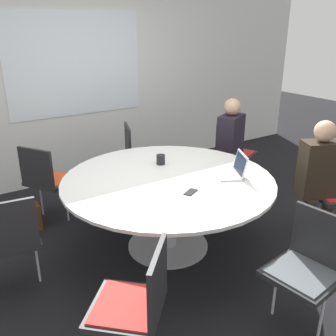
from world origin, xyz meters
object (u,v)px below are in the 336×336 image
(handbag, at_px, (22,220))
(coffee_cup, at_px, (161,159))
(cell_phone, at_px, (191,192))
(chair_1, at_px, (232,148))
(chair_4, at_px, (9,237))
(chair_5, at_px, (137,300))
(chair_2, at_px, (138,152))
(person_0, at_px, (320,173))
(person_1, at_px, (232,140))
(chair_3, at_px, (46,176))
(chair_6, at_px, (308,263))
(laptop, at_px, (233,170))
(chair_0, at_px, (336,186))

(handbag, bearing_deg, coffee_cup, -29.35)
(cell_phone, height_order, handbag, cell_phone)
(chair_1, bearing_deg, coffee_cup, -7.56)
(cell_phone, bearing_deg, coffee_cup, 77.97)
(chair_4, xyz_separation_m, chair_5, (0.48, -1.15, 0.00))
(chair_2, relative_size, cell_phone, 5.55)
(person_0, distance_m, handbag, 3.02)
(chair_4, xyz_separation_m, cell_phone, (1.38, -0.46, 0.20))
(person_1, height_order, cell_phone, person_1)
(chair_3, distance_m, person_0, 2.77)
(chair_3, bearing_deg, chair_6, -9.74)
(laptop, bearing_deg, chair_3, -109.77)
(laptop, distance_m, cell_phone, 0.56)
(chair_2, relative_size, chair_4, 1.00)
(chair_6, bearing_deg, person_1, -35.88)
(chair_3, xyz_separation_m, cell_phone, (0.79, -1.51, 0.20))
(chair_3, bearing_deg, chair_0, 19.57)
(chair_3, xyz_separation_m, laptop, (1.34, -1.42, 0.25))
(chair_6, distance_m, person_0, 1.28)
(chair_1, relative_size, person_0, 0.71)
(person_0, height_order, handbag, person_0)
(person_1, bearing_deg, coffee_cup, -12.96)
(person_1, bearing_deg, chair_2, -63.97)
(handbag, bearing_deg, person_0, -35.60)
(chair_5, bearing_deg, person_0, -36.43)
(person_1, bearing_deg, person_0, 63.49)
(laptop, relative_size, handbag, 1.05)
(laptop, relative_size, cell_phone, 2.41)
(chair_2, height_order, person_0, person_0)
(chair_3, relative_size, person_0, 0.71)
(person_0, xyz_separation_m, laptop, (-0.75, 0.39, 0.06))
(laptop, bearing_deg, chair_0, 93.57)
(handbag, bearing_deg, cell_phone, -52.01)
(chair_2, height_order, person_1, person_1)
(chair_6, height_order, cell_phone, chair_6)
(chair_0, relative_size, chair_1, 1.00)
(chair_1, height_order, cell_phone, chair_1)
(chair_1, relative_size, chair_4, 1.00)
(chair_6, bearing_deg, cell_phone, 6.81)
(person_0, distance_m, person_1, 1.27)
(chair_2, distance_m, chair_6, 2.71)
(chair_1, xyz_separation_m, chair_5, (-2.42, -1.83, 0.00))
(chair_3, bearing_deg, person_0, 16.90)
(chair_5, bearing_deg, laptop, -18.19)
(chair_4, xyz_separation_m, handbag, (0.27, 0.96, -0.38))
(chair_2, bearing_deg, coffee_cup, 4.42)
(laptop, distance_m, coffee_cup, 0.74)
(laptop, bearing_deg, cell_phone, -54.15)
(coffee_cup, relative_size, handbag, 0.27)
(chair_1, relative_size, coffee_cup, 8.91)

